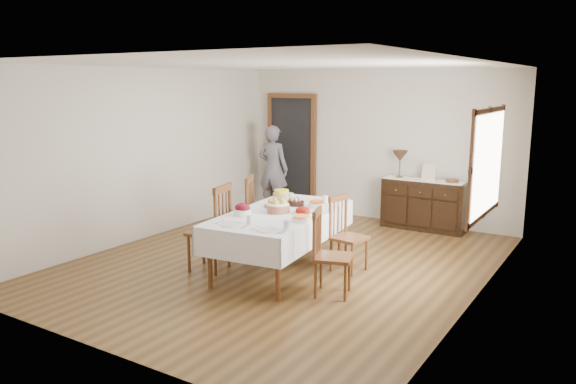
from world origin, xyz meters
The scene contains 26 objects.
ground centered at (0.00, 0.00, 0.00)m, with size 6.00×6.00×0.00m, color brown.
room_shell centered at (-0.15, 0.42, 1.64)m, with size 5.02×6.02×2.65m.
dining_table centered at (0.12, -0.27, 0.68)m, with size 1.36×2.34×0.77m.
chair_left_near centered at (-0.61, -0.73, 0.57)m, with size 0.55×0.55×1.12m.
chair_left_far centered at (-0.77, 0.04, 0.56)m, with size 0.61×0.61×1.10m.
chair_right_near centered at (1.04, -0.70, 0.50)m, with size 0.52×0.52×0.99m.
chair_right_far centered at (0.83, 0.18, 0.49)m, with size 0.46×0.46×0.97m.
sideboard centered at (1.01, 2.72, 0.41)m, with size 1.36×0.50×0.82m.
person centered at (-1.80, 2.45, 0.86)m, with size 0.54×0.35×1.73m, color slate.
bread_basket centered at (0.09, -0.31, 0.84)m, with size 0.32×0.32×0.17m.
egg_basket centered at (0.08, 0.16, 0.81)m, with size 0.23×0.23×0.11m.
ham_platter_a centered at (-0.12, -0.07, 0.80)m, with size 0.28×0.28×0.11m.
ham_platter_b centered at (0.41, -0.22, 0.80)m, with size 0.28×0.28×0.11m.
beet_bowl centered at (-0.17, -0.68, 0.84)m, with size 0.21×0.21×0.15m.
carrot_bowl centered at (0.38, 0.21, 0.81)m, with size 0.23×0.23×0.09m.
pineapple_bowl centered at (-0.29, 0.39, 0.83)m, with size 0.24×0.24×0.14m.
casserole_dish centered at (0.60, -0.56, 0.80)m, with size 0.23×0.23×0.07m.
butter_dish centered at (0.07, -0.42, 0.80)m, with size 0.15×0.10×0.07m.
setting_left centered at (0.05, -1.08, 0.79)m, with size 0.43×0.31×0.10m.
setting_right centered at (0.54, -1.07, 0.79)m, with size 0.43×0.31×0.10m.
glass_far_a centered at (-0.15, 0.42, 0.82)m, with size 0.07×0.07×0.10m.
glass_far_b centered at (0.35, 0.50, 0.82)m, with size 0.07×0.07×0.10m.
runner centered at (0.98, 2.69, 0.82)m, with size 1.30×0.35×0.01m.
table_lamp centered at (0.56, 2.70, 1.17)m, with size 0.26×0.26×0.46m.
picture_frame centered at (1.07, 2.66, 0.96)m, with size 0.22×0.08×0.28m.
deco_bowl centered at (1.44, 2.71, 0.85)m, with size 0.20×0.20×0.06m.
Camera 1 is at (3.88, -6.09, 2.38)m, focal length 35.00 mm.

